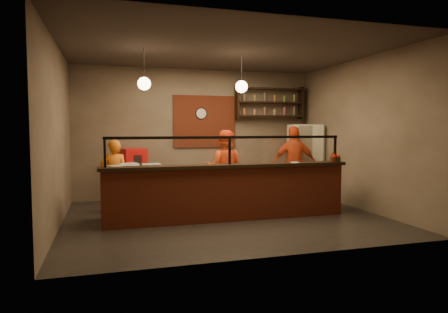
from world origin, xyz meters
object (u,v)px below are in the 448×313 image
object	(u,v)px
cook_left	(114,176)
fridge	(304,161)
cook_right	(294,164)
pepper_mill	(333,157)
pizza_dough	(267,169)
cook_mid	(224,169)
wall_clock	(201,114)
condiment_caddy	(335,159)
red_cooler	(133,175)

from	to	relation	value
cook_left	fridge	size ratio (longest dim) A/B	0.82
cook_right	pepper_mill	world-z (taller)	cook_right
pizza_dough	fridge	bearing A→B (deg)	43.91
cook_mid	fridge	size ratio (longest dim) A/B	0.93
wall_clock	cook_right	world-z (taller)	wall_clock
cook_mid	pepper_mill	distance (m)	2.32
pepper_mill	cook_mid	bearing A→B (deg)	146.37
wall_clock	condiment_caddy	world-z (taller)	wall_clock
cook_right	condiment_caddy	world-z (taller)	cook_right
fridge	pizza_dough	size ratio (longest dim) A/B	3.96
cook_right	cook_mid	bearing A→B (deg)	15.33
red_cooler	pizza_dough	world-z (taller)	red_cooler
cook_right	fridge	xyz separation A→B (m)	(0.55, 0.55, 0.02)
cook_right	pepper_mill	bearing A→B (deg)	105.79
pizza_dough	cook_right	bearing A→B (deg)	43.32
red_cooler	condiment_caddy	size ratio (longest dim) A/B	7.60
fridge	red_cooler	size ratio (longest dim) A/B	1.45
wall_clock	fridge	world-z (taller)	wall_clock
pepper_mill	red_cooler	bearing A→B (deg)	147.48
pizza_dough	pepper_mill	size ratio (longest dim) A/B	2.56
wall_clock	pizza_dough	distance (m)	2.78
cook_left	red_cooler	xyz separation A→B (m)	(0.43, 1.07, -0.12)
condiment_caddy	pepper_mill	distance (m)	0.08
cook_right	red_cooler	distance (m)	3.80
wall_clock	red_cooler	xyz separation A→B (m)	(-1.71, -0.31, -1.47)
cook_right	pizza_dough	bearing A→B (deg)	53.19
cook_right	red_cooler	size ratio (longest dim) A/B	1.41
cook_left	pizza_dough	size ratio (longest dim) A/B	3.26
pizza_dough	pepper_mill	world-z (taller)	pepper_mill
cook_right	pizza_dough	xyz separation A→B (m)	(-1.15, -1.08, 0.01)
cook_mid	pizza_dough	world-z (taller)	cook_mid
pizza_dough	condiment_caddy	xyz separation A→B (m)	(1.30, -0.43, 0.20)
cook_mid	cook_right	size ratio (longest dim) A/B	0.95
cook_left	pepper_mill	xyz separation A→B (m)	(4.25, -1.36, 0.40)
red_cooler	condiment_caddy	distance (m)	4.58
cook_left	pepper_mill	size ratio (longest dim) A/B	8.33
cook_left	pepper_mill	bearing A→B (deg)	164.60
cook_mid	red_cooler	bearing A→B (deg)	-9.44
wall_clock	cook_right	size ratio (longest dim) A/B	0.17
wall_clock	cook_left	bearing A→B (deg)	-147.32
pizza_dough	condiment_caddy	bearing A→B (deg)	-18.24
condiment_caddy	fridge	bearing A→B (deg)	79.02
fridge	pepper_mill	bearing A→B (deg)	-87.69
pizza_dough	cook_left	bearing A→B (deg)	161.27
pizza_dough	red_cooler	bearing A→B (deg)	140.58
cook_mid	cook_right	distance (m)	1.78
cook_mid	cook_right	xyz separation A→B (m)	(1.77, 0.17, 0.04)
fridge	pizza_dough	xyz separation A→B (m)	(-1.70, -1.63, -0.01)
wall_clock	cook_left	distance (m)	2.89
wall_clock	red_cooler	world-z (taller)	wall_clock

